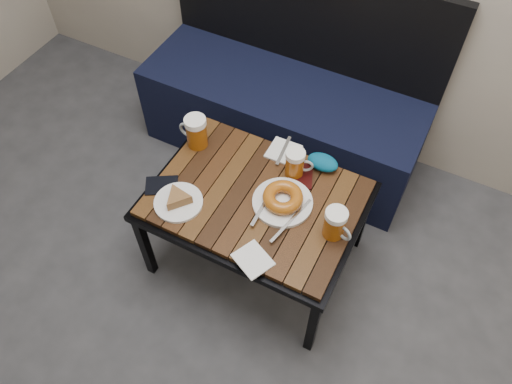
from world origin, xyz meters
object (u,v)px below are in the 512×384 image
at_px(beer_mug_centre, 295,163).
at_px(plate_pie, 178,200).
at_px(beer_mug_right, 335,224).
at_px(knit_pouch, 323,162).
at_px(plate_bagel, 283,199).
at_px(bench, 284,110).
at_px(passport_burgundy, 301,176).
at_px(beer_mug_left, 196,132).
at_px(cafe_table, 256,203).
at_px(passport_navy, 162,185).

xyz_separation_m(beer_mug_centre, plate_pie, (-0.34, -0.34, -0.04)).
distance_m(beer_mug_right, knit_pouch, 0.33).
bearing_deg(knit_pouch, plate_bagel, -104.98).
relative_size(bench, plate_pie, 7.30).
height_order(plate_bagel, passport_burgundy, plate_bagel).
distance_m(beer_mug_left, beer_mug_centre, 0.44).
bearing_deg(bench, plate_bagel, -65.80).
bearing_deg(bench, beer_mug_left, -106.18).
relative_size(beer_mug_centre, passport_burgundy, 0.96).
xyz_separation_m(cafe_table, plate_pie, (-0.25, -0.17, 0.07)).
xyz_separation_m(beer_mug_left, beer_mug_right, (0.69, -0.16, -0.01)).
bearing_deg(beer_mug_right, plate_pie, -145.60).
bearing_deg(beer_mug_right, cafe_table, -163.36).
height_order(passport_burgundy, knit_pouch, knit_pouch).
relative_size(cafe_table, beer_mug_left, 5.73).
distance_m(beer_mug_left, knit_pouch, 0.54).
distance_m(beer_mug_right, passport_burgundy, 0.30).
relative_size(bench, plate_bagel, 4.54).
distance_m(beer_mug_right, plate_bagel, 0.23).
bearing_deg(passport_navy, plate_pie, 37.63).
bearing_deg(passport_burgundy, bench, 100.34).
bearing_deg(beer_mug_left, knit_pouch, -164.25).
bearing_deg(bench, plate_pie, -94.07).
distance_m(bench, cafe_table, 0.73).
bearing_deg(passport_navy, beer_mug_centre, 93.20).
distance_m(beer_mug_centre, plate_pie, 0.49).
relative_size(cafe_table, beer_mug_right, 6.29).
xyz_separation_m(cafe_table, passport_burgundy, (0.11, 0.17, 0.05)).
distance_m(bench, beer_mug_right, 0.92).
relative_size(beer_mug_left, beer_mug_centre, 1.16).
bearing_deg(plate_pie, passport_navy, 158.56).
xyz_separation_m(beer_mug_centre, plate_bagel, (0.02, -0.16, -0.04)).
relative_size(beer_mug_left, beer_mug_right, 1.10).
bearing_deg(bench, knit_pouch, -49.19).
relative_size(bench, beer_mug_centre, 11.05).
bearing_deg(beer_mug_right, plate_bagel, -169.02).
xyz_separation_m(beer_mug_right, plate_pie, (-0.59, -0.15, -0.05)).
bearing_deg(cafe_table, passport_navy, -160.63).
relative_size(cafe_table, plate_pie, 4.38).
distance_m(bench, passport_navy, 0.85).
height_order(bench, cafe_table, bench).
height_order(bench, beer_mug_right, bench).
bearing_deg(bench, cafe_table, -74.27).
bearing_deg(plate_bagel, bench, 114.20).
bearing_deg(plate_pie, beer_mug_centre, 45.45).
xyz_separation_m(beer_mug_left, plate_pie, (0.10, -0.30, -0.05)).
distance_m(beer_mug_centre, passport_burgundy, 0.07).
relative_size(bench, cafe_table, 1.67).
height_order(plate_pie, passport_burgundy, plate_pie).
xyz_separation_m(cafe_table, beer_mug_left, (-0.35, 0.13, 0.12)).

